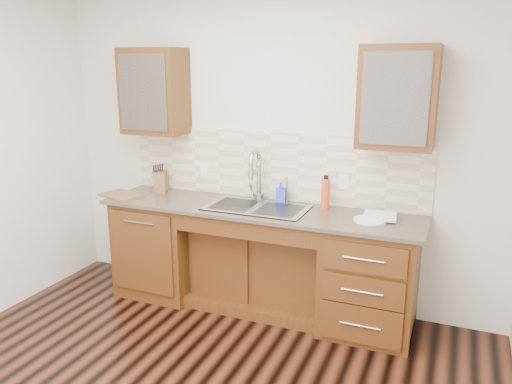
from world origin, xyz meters
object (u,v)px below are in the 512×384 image
at_px(plate, 370,220).
at_px(knife_block, 161,181).
at_px(cutting_board, 122,195).
at_px(soap_bottle, 281,192).
at_px(water_bottle, 325,194).

height_order(plate, knife_block, knife_block).
bearing_deg(knife_block, cutting_board, -150.53).
height_order(soap_bottle, water_bottle, water_bottle).
distance_m(soap_bottle, cutting_board, 1.44).
bearing_deg(knife_block, water_bottle, -20.40).
xyz_separation_m(plate, cutting_board, (-2.20, -0.11, 0.00)).
distance_m(water_bottle, cutting_board, 1.83).
bearing_deg(soap_bottle, knife_block, 168.05).
relative_size(plate, cutting_board, 0.68).
relative_size(water_bottle, plate, 1.02).
height_order(soap_bottle, cutting_board, soap_bottle).
bearing_deg(cutting_board, soap_bottle, 13.53).
bearing_deg(knife_block, plate, -25.84).
height_order(water_bottle, cutting_board, water_bottle).
bearing_deg(water_bottle, knife_block, -179.64).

